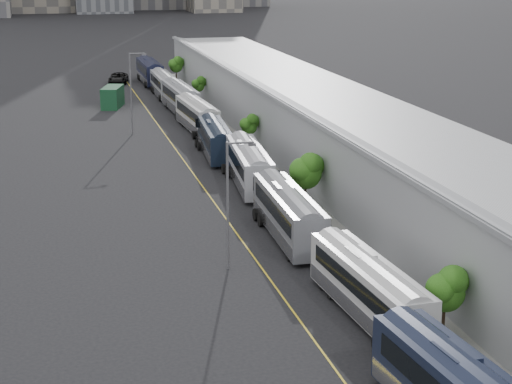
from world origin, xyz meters
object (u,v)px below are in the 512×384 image
object	(u,v)px
bus_8	(164,86)
bus_9	(150,73)
street_lamp_near	(230,197)
street_lamp_far	(132,88)
bus_5	(215,142)
bus_7	(180,100)
bus_3	(289,218)
bus_2	(369,293)
suv	(118,78)
shipping_container	(113,97)
bus_4	(249,169)
bus_6	(197,118)

from	to	relation	value
bus_8	bus_9	distance (m)	13.72
street_lamp_near	street_lamp_far	world-z (taller)	street_lamp_far
bus_5	bus_7	size ratio (longest dim) A/B	0.92
bus_3	bus_7	distance (m)	54.45
bus_2	suv	xyz separation A→B (m)	(-5.56, 98.78, -0.67)
bus_9	shipping_container	xyz separation A→B (m)	(-7.94, -21.46, -0.21)
bus_7	street_lamp_far	bearing A→B (deg)	-123.05
bus_4	bus_7	xyz separation A→B (m)	(-0.04, 39.11, 0.02)
bus_8	bus_9	bearing A→B (deg)	91.39
street_lamp_far	shipping_container	size ratio (longest dim) A/B	1.69
street_lamp_far	suv	size ratio (longest dim) A/B	1.53
bus_8	shipping_container	xyz separation A→B (m)	(-8.29, -7.74, -0.07)
bus_9	street_lamp_far	world-z (taller)	street_lamp_far
bus_7	bus_8	xyz separation A→B (m)	(-0.25, 14.05, -0.13)
bus_4	bus_3	bearing A→B (deg)	-87.23
bus_5	bus_9	distance (m)	54.19
bus_2	bus_5	distance (m)	43.13
bus_3	bus_8	size ratio (longest dim) A/B	1.07
bus_9	suv	distance (m)	5.31
bus_3	bus_9	bearing A→B (deg)	91.96
bus_4	street_lamp_far	distance (m)	27.55
bus_4	bus_5	bearing A→B (deg)	97.89
bus_9	suv	size ratio (longest dim) A/B	2.14
bus_4	shipping_container	xyz separation A→B (m)	(-8.58, 45.42, -0.18)
bus_5	suv	xyz separation A→B (m)	(-5.10, 55.65, -0.63)
bus_2	street_lamp_near	xyz separation A→B (m)	(-6.13, 9.89, 3.57)
street_lamp_near	shipping_container	distance (m)	66.11
bus_8	street_lamp_far	distance (m)	28.32
shipping_container	bus_9	bearing A→B (deg)	85.84
bus_2	bus_3	xyz separation A→B (m)	(-0.53, 15.11, 0.07)
bus_6	bus_8	xyz separation A→B (m)	(-0.23, 26.85, -0.06)
bus_7	street_lamp_near	bearing A→B (deg)	-98.23
bus_2	shipping_container	xyz separation A→B (m)	(-8.45, 75.86, -0.09)
bus_8	street_lamp_far	xyz separation A→B (m)	(-7.48, -27.02, 4.01)
bus_6	suv	xyz separation A→B (m)	(-5.63, 42.02, -0.71)
street_lamp_near	suv	xyz separation A→B (m)	(0.57, 88.88, -4.24)
bus_3	bus_8	world-z (taller)	bus_3
bus_2	bus_8	bearing A→B (deg)	86.92
shipping_container	street_lamp_far	bearing A→B (deg)	-71.44
bus_5	suv	distance (m)	55.89
street_lamp_near	street_lamp_far	size ratio (longest dim) A/B	0.92
bus_5	shipping_container	xyz separation A→B (m)	(-7.99, 32.74, -0.05)
bus_9	suv	bearing A→B (deg)	163.05
bus_7	bus_9	world-z (taller)	bus_9
bus_3	bus_4	distance (m)	15.35
bus_5	bus_6	size ratio (longest dim) A/B	0.95
bus_3	bus_7	bearing A→B (deg)	91.31
street_lamp_far	suv	world-z (taller)	street_lamp_far
street_lamp_far	shipping_container	distance (m)	19.72
shipping_container	bus_3	bearing A→B (deg)	-66.44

